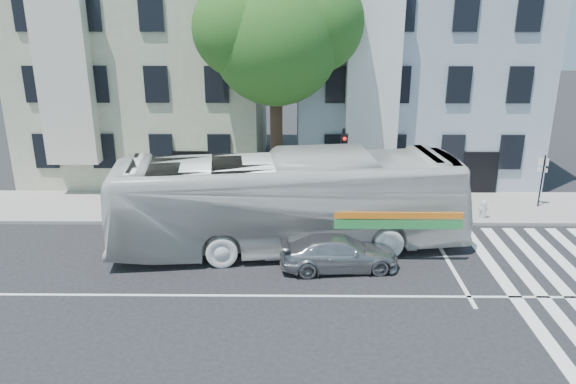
{
  "coord_description": "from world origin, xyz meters",
  "views": [
    {
      "loc": [
        0.77,
        -16.16,
        9.22
      ],
      "look_at": [
        0.57,
        3.44,
        2.4
      ],
      "focal_mm": 35.0,
      "sensor_mm": 36.0,
      "label": 1
    }
  ],
  "objects_px": {
    "bus": "(289,202)",
    "sedan": "(339,252)",
    "fire_hydrant": "(483,209)",
    "traffic_signal": "(343,163)"
  },
  "relations": [
    {
      "from": "bus",
      "to": "fire_hydrant",
      "type": "distance_m",
      "value": 8.94
    },
    {
      "from": "bus",
      "to": "traffic_signal",
      "type": "bearing_deg",
      "value": -47.67
    },
    {
      "from": "fire_hydrant",
      "to": "traffic_signal",
      "type": "bearing_deg",
      "value": -179.05
    },
    {
      "from": "bus",
      "to": "fire_hydrant",
      "type": "xyz_separation_m",
      "value": [
        8.4,
        2.76,
        -1.3
      ]
    },
    {
      "from": "sedan",
      "to": "fire_hydrant",
      "type": "xyz_separation_m",
      "value": [
        6.6,
        4.53,
        -0.04
      ]
    },
    {
      "from": "sedan",
      "to": "traffic_signal",
      "type": "bearing_deg",
      "value": -11.22
    },
    {
      "from": "bus",
      "to": "sedan",
      "type": "height_order",
      "value": "bus"
    },
    {
      "from": "bus",
      "to": "sedan",
      "type": "relative_size",
      "value": 3.17
    },
    {
      "from": "traffic_signal",
      "to": "fire_hydrant",
      "type": "xyz_separation_m",
      "value": [
        6.14,
        0.1,
        -2.07
      ]
    },
    {
      "from": "sedan",
      "to": "fire_hydrant",
      "type": "distance_m",
      "value": 8.0
    }
  ]
}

